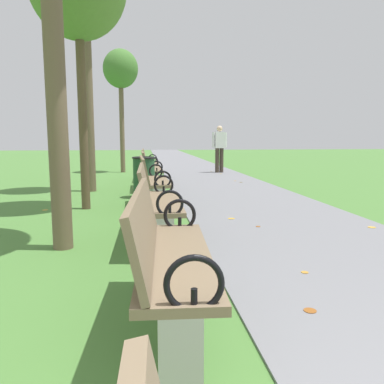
{
  "coord_description": "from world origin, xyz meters",
  "views": [
    {
      "loc": [
        -0.63,
        0.09,
        1.22
      ],
      "look_at": [
        -0.05,
        4.82,
        0.55
      ],
      "focal_mm": 36.01,
      "sensor_mm": 36.0,
      "label": 1
    }
  ],
  "objects": [
    {
      "name": "park_bench_4",
      "position": [
        -0.5,
        6.75,
        0.49
      ],
      "size": [
        0.53,
        1.62,
        0.9
      ],
      "color": "#7A664C",
      "rests_on": "ground"
    },
    {
      "name": "park_bench_2",
      "position": [
        -0.5,
        2.44,
        0.49
      ],
      "size": [
        0.55,
        1.62,
        0.9
      ],
      "color": "#7A664C",
      "rests_on": "ground"
    },
    {
      "name": "tree_5",
      "position": [
        -1.41,
        14.08,
        3.52
      ],
      "size": [
        1.21,
        1.21,
        4.27
      ],
      "color": "brown",
      "rests_on": "ground"
    },
    {
      "name": "paved_walkway",
      "position": [
        1.33,
        18.0,
        0.01
      ],
      "size": [
        2.66,
        44.0,
        0.02
      ],
      "primitive_type": "cube",
      "color": "slate",
      "rests_on": "ground"
    },
    {
      "name": "park_bench_5",
      "position": [
        -0.5,
        9.32,
        0.49
      ],
      "size": [
        0.51,
        1.61,
        0.9
      ],
      "color": "#7A664C",
      "rests_on": "ground"
    },
    {
      "name": "trash_bin",
      "position": [
        -0.65,
        8.04,
        0.42
      ],
      "size": [
        0.48,
        0.48,
        0.84
      ],
      "color": "#234C2D",
      "rests_on": "ground"
    },
    {
      "name": "scattered_leaves",
      "position": [
        0.25,
        6.26,
        0.02
      ],
      "size": [
        4.94,
        14.3,
        0.02
      ],
      "color": "brown",
      "rests_on": "ground"
    },
    {
      "name": "pedestrian_walking",
      "position": [
        1.97,
        13.36,
        0.93
      ],
      "size": [
        0.53,
        0.27,
        1.62
      ],
      "color": "#3D3328",
      "rests_on": "paved_walkway"
    },
    {
      "name": "park_bench_3",
      "position": [
        -0.5,
        4.52,
        0.49
      ],
      "size": [
        0.49,
        1.6,
        0.9
      ],
      "color": "#7A664C",
      "rests_on": "ground"
    },
    {
      "name": "park_bench_6",
      "position": [
        -0.5,
        11.35,
        0.49
      ],
      "size": [
        0.49,
        1.6,
        0.9
      ],
      "color": "#7A664C",
      "rests_on": "ground"
    }
  ]
}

